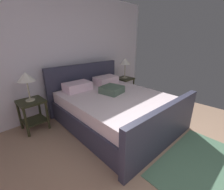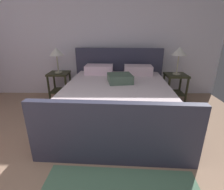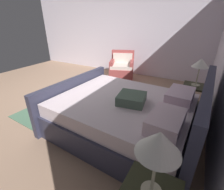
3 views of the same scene
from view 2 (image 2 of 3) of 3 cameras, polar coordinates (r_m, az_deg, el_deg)
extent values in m
cube|color=white|center=(4.09, -4.79, 18.79)|extent=(5.65, 0.12, 2.66)
cube|color=#333348|center=(2.99, 1.64, -4.30)|extent=(1.90, 2.20, 0.40)
cube|color=#333348|center=(3.92, 2.27, 7.32)|extent=(1.92, 0.20, 1.12)
cube|color=#333348|center=(1.93, 0.50, -13.07)|extent=(1.92, 0.20, 0.77)
cube|color=silver|center=(2.87, 1.70, 1.32)|extent=(1.82, 2.14, 0.22)
cube|color=silver|center=(3.60, -4.35, 8.55)|extent=(0.58, 0.39, 0.18)
cube|color=silver|center=(3.58, 8.71, 8.30)|extent=(0.58, 0.39, 0.18)
cube|color=#4D6352|center=(2.97, 2.66, 5.59)|extent=(0.46, 0.46, 0.14)
cube|color=#2D301B|center=(3.89, 20.70, 6.23)|extent=(0.44, 0.44, 0.04)
cube|color=#2D301B|center=(4.00, 19.99, 0.68)|extent=(0.40, 0.40, 0.02)
cylinder|color=#2D301B|center=(3.74, 18.34, 1.15)|extent=(0.04, 0.04, 0.56)
cylinder|color=#2D301B|center=(3.87, 23.70, 1.09)|extent=(0.04, 0.04, 0.56)
cylinder|color=#2D301B|center=(4.08, 16.81, 2.93)|extent=(0.04, 0.04, 0.56)
cylinder|color=#2D301B|center=(4.20, 21.79, 2.83)|extent=(0.04, 0.04, 0.56)
cylinder|color=#B7B293|center=(3.88, 20.76, 6.66)|extent=(0.16, 0.16, 0.02)
cylinder|color=#B7B293|center=(3.84, 21.14, 9.53)|extent=(0.02, 0.02, 0.38)
cone|color=white|center=(3.81, 21.67, 13.56)|extent=(0.30, 0.30, 0.17)
cube|color=#2D301B|center=(3.97, -17.42, 6.91)|extent=(0.44, 0.44, 0.04)
cube|color=#2D301B|center=(4.08, -16.83, 1.46)|extent=(0.40, 0.40, 0.02)
cylinder|color=#2D301B|center=(3.94, -20.39, 1.90)|extent=(0.04, 0.04, 0.56)
cylinder|color=#2D301B|center=(3.82, -15.06, 1.95)|extent=(0.04, 0.04, 0.56)
cylinder|color=#2D301B|center=(4.28, -18.69, 3.55)|extent=(0.04, 0.04, 0.56)
cylinder|color=#2D301B|center=(4.17, -13.75, 3.62)|extent=(0.04, 0.04, 0.56)
cylinder|color=#B7B293|center=(3.97, -17.47, 7.33)|extent=(0.16, 0.16, 0.02)
cylinder|color=#B7B293|center=(3.93, -17.76, 9.96)|extent=(0.02, 0.02, 0.35)
cone|color=white|center=(3.90, -18.18, 13.67)|extent=(0.30, 0.30, 0.16)
camera|label=1|loc=(2.17, -71.87, 13.08)|focal=24.42mm
camera|label=3|loc=(4.26, 33.59, 21.85)|focal=25.51mm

